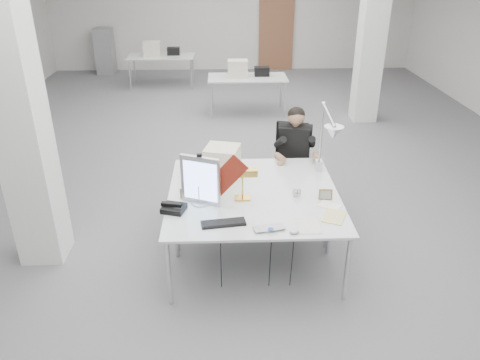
% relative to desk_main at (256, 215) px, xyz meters
% --- Properties ---
extents(room_shell, '(10.04, 14.04, 3.24)m').
position_rel_desk_main_xyz_m(room_shell, '(0.04, 2.63, 0.95)').
color(room_shell, '#5C5C5F').
rests_on(room_shell, ground).
extents(desk_main, '(1.80, 0.90, 0.02)m').
position_rel_desk_main_xyz_m(desk_main, '(0.00, 0.00, 0.00)').
color(desk_main, silver).
rests_on(desk_main, room_shell).
extents(desk_second, '(1.80, 0.90, 0.02)m').
position_rel_desk_main_xyz_m(desk_second, '(0.00, 0.90, 0.00)').
color(desk_second, silver).
rests_on(desk_second, room_shell).
extents(bg_desk_a, '(1.60, 0.80, 0.02)m').
position_rel_desk_main_xyz_m(bg_desk_a, '(0.20, 5.50, 0.00)').
color(bg_desk_a, silver).
rests_on(bg_desk_a, room_shell).
extents(bg_desk_b, '(1.60, 0.80, 0.02)m').
position_rel_desk_main_xyz_m(bg_desk_b, '(-1.80, 7.70, 0.00)').
color(bg_desk_b, silver).
rests_on(bg_desk_b, room_shell).
extents(filing_cabinet, '(0.45, 0.55, 1.20)m').
position_rel_desk_main_xyz_m(filing_cabinet, '(-3.50, 9.15, -0.14)').
color(filing_cabinet, gray).
rests_on(filing_cabinet, room_shell).
extents(office_chair, '(0.62, 0.62, 1.03)m').
position_rel_desk_main_xyz_m(office_chair, '(0.60, 1.61, -0.23)').
color(office_chair, black).
rests_on(office_chair, room_shell).
extents(seated_person, '(0.64, 0.72, 0.92)m').
position_rel_desk_main_xyz_m(seated_person, '(0.60, 1.56, 0.16)').
color(seated_person, black).
rests_on(seated_person, office_chair).
extents(monitor, '(0.40, 0.19, 0.51)m').
position_rel_desk_main_xyz_m(monitor, '(-0.55, 0.25, 0.27)').
color(monitor, '#BABABF').
rests_on(monitor, desk_main).
extents(pennant, '(0.45, 0.14, 0.50)m').
position_rel_desk_main_xyz_m(pennant, '(-0.29, 0.21, 0.32)').
color(pennant, maroon).
rests_on(pennant, monitor).
extents(keyboard, '(0.44, 0.20, 0.02)m').
position_rel_desk_main_xyz_m(keyboard, '(-0.32, -0.17, 0.02)').
color(keyboard, black).
rests_on(keyboard, desk_main).
extents(laptop, '(0.33, 0.24, 0.02)m').
position_rel_desk_main_xyz_m(laptop, '(0.11, -0.32, 0.02)').
color(laptop, '#A9A9AE').
rests_on(laptop, desk_main).
extents(mouse, '(0.10, 0.07, 0.04)m').
position_rel_desk_main_xyz_m(mouse, '(0.32, -0.36, 0.03)').
color(mouse, '#B0AFB4').
rests_on(mouse, desk_main).
extents(bankers_lamp, '(0.31, 0.13, 0.35)m').
position_rel_desk_main_xyz_m(bankers_lamp, '(-0.12, 0.32, 0.19)').
color(bankers_lamp, gold).
rests_on(bankers_lamp, desk_main).
extents(desk_phone, '(0.27, 0.25, 0.05)m').
position_rel_desk_main_xyz_m(desk_phone, '(-0.81, 0.10, 0.04)').
color(desk_phone, black).
rests_on(desk_phone, desk_main).
extents(picture_frame_left, '(0.14, 0.07, 0.10)m').
position_rel_desk_main_xyz_m(picture_frame_left, '(-0.70, 0.38, 0.06)').
color(picture_frame_left, '#B4814D').
rests_on(picture_frame_left, desk_main).
extents(picture_frame_right, '(0.14, 0.04, 0.11)m').
position_rel_desk_main_xyz_m(picture_frame_right, '(0.74, 0.28, 0.07)').
color(picture_frame_right, '#93663F').
rests_on(picture_frame_right, desk_main).
extents(desk_clock, '(0.10, 0.05, 0.09)m').
position_rel_desk_main_xyz_m(desk_clock, '(0.45, 0.35, 0.06)').
color(desk_clock, silver).
rests_on(desk_clock, desk_main).
extents(paper_stack_a, '(0.20, 0.29, 0.01)m').
position_rel_desk_main_xyz_m(paper_stack_a, '(0.48, -0.23, 0.02)').
color(paper_stack_a, silver).
rests_on(paper_stack_a, desk_main).
extents(paper_stack_b, '(0.29, 0.33, 0.01)m').
position_rel_desk_main_xyz_m(paper_stack_b, '(0.75, -0.08, 0.02)').
color(paper_stack_b, '#E4D788').
rests_on(paper_stack_b, desk_main).
extents(paper_stack_c, '(0.26, 0.25, 0.01)m').
position_rel_desk_main_xyz_m(paper_stack_c, '(0.76, 0.14, 0.02)').
color(paper_stack_c, white).
rests_on(paper_stack_c, desk_main).
extents(beige_monitor, '(0.44, 0.42, 0.35)m').
position_rel_desk_main_xyz_m(beige_monitor, '(-0.33, 0.90, 0.19)').
color(beige_monitor, beige).
rests_on(beige_monitor, desk_second).
extents(architect_lamp, '(0.34, 0.67, 0.82)m').
position_rel_desk_main_xyz_m(architect_lamp, '(0.80, 0.75, 0.42)').
color(architect_lamp, '#BDBCC1').
rests_on(architect_lamp, desk_second).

